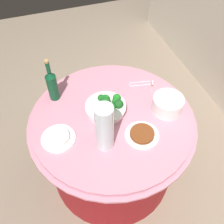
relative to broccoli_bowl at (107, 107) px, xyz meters
The scene contains 10 objects.
ground_plane 0.79m from the broccoli_bowl, 17.80° to the left, with size 6.00×6.00×0.00m, color gray.
buffet_table 0.42m from the broccoli_bowl, 17.80° to the left, with size 1.16×1.16×0.74m.
broccoli_bowl is the anchor object (origin of this frame).
plate_stack 0.42m from the broccoli_bowl, 73.28° to the left, with size 0.21×0.21×0.11m.
wine_bottle 0.41m from the broccoli_bowl, 128.84° to the right, with size 0.07×0.07×0.34m.
decorative_fruit_vase 0.29m from the broccoli_bowl, 20.70° to the right, with size 0.11×0.11×0.34m.
serving_tongs 0.37m from the broccoli_bowl, 119.43° to the left, with size 0.08×0.17×0.01m.
food_plate_rice 0.38m from the broccoli_bowl, 71.87° to the right, with size 0.22×0.22×0.03m.
food_plate_stir_fry 0.31m from the broccoli_bowl, 28.73° to the left, with size 0.22×0.22×0.03m.
label_placard_front 0.41m from the broccoli_bowl, 105.90° to the left, with size 0.05×0.03×0.05m.
Camera 1 is at (1.04, -0.36, 2.08)m, focal length 40.80 mm.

